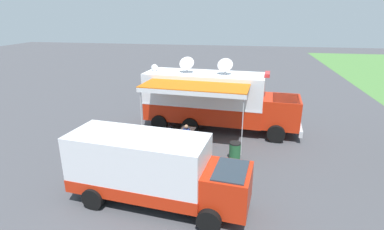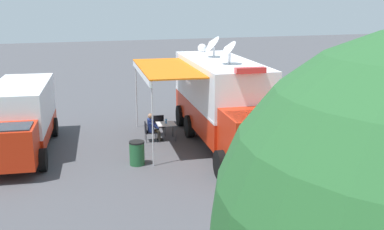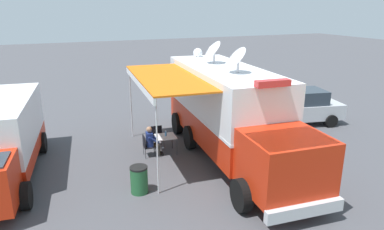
{
  "view_description": "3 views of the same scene",
  "coord_description": "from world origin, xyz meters",
  "views": [
    {
      "loc": [
        17.79,
        2.42,
        6.99
      ],
      "look_at": [
        1.35,
        -0.51,
        1.25
      ],
      "focal_mm": 28.09,
      "sensor_mm": 36.0,
      "label": 1
    },
    {
      "loc": [
        7.06,
        18.19,
        6.06
      ],
      "look_at": [
        1.47,
        0.6,
        1.34
      ],
      "focal_mm": 42.81,
      "sensor_mm": 36.0,
      "label": 2
    },
    {
      "loc": [
        6.46,
        12.19,
        5.82
      ],
      "look_at": [
        0.99,
        -0.9,
        1.39
      ],
      "focal_mm": 32.81,
      "sensor_mm": 36.0,
      "label": 3
    }
  ],
  "objects": [
    {
      "name": "support_truck",
      "position": [
        8.23,
        -0.82,
        1.39
      ],
      "size": [
        2.94,
        6.99,
        2.7
      ],
      "color": "white",
      "rests_on": "ground"
    },
    {
      "name": "seated_responder",
      "position": [
        2.9,
        -0.53,
        0.65
      ],
      "size": [
        0.69,
        0.58,
        1.25
      ],
      "color": "navy",
      "rests_on": "ground"
    },
    {
      "name": "ground_plane",
      "position": [
        0.0,
        0.0,
        0.0
      ],
      "size": [
        100.0,
        100.0,
        0.0
      ],
      "primitive_type": "plane",
      "color": "#47474C"
    },
    {
      "name": "water_bottle",
      "position": [
        2.27,
        -0.62,
        0.83
      ],
      "size": [
        0.07,
        0.07,
        0.22
      ],
      "color": "#4C99D8",
      "rests_on": "folding_table"
    },
    {
      "name": "trash_bin",
      "position": [
        4.12,
        2.14,
        0.46
      ],
      "size": [
        0.57,
        0.57,
        0.91
      ],
      "color": "#235B33",
      "rests_on": "ground"
    },
    {
      "name": "folding_chair_beside_table",
      "position": [
        2.4,
        -1.45,
        0.51
      ],
      "size": [
        0.52,
        0.52,
        0.87
      ],
      "color": "black",
      "rests_on": "ground"
    },
    {
      "name": "car_behind_truck",
      "position": [
        -5.3,
        -1.59,
        0.88
      ],
      "size": [
        4.47,
        2.62,
        1.76
      ],
      "color": "#B2B5BA",
      "rests_on": "ground"
    },
    {
      "name": "command_truck",
      "position": [
        0.1,
        0.74,
        1.95
      ],
      "size": [
        5.32,
        9.66,
        4.53
      ],
      "color": "red",
      "rests_on": "ground"
    },
    {
      "name": "lot_stripe",
      "position": [
        -2.1,
        -0.27,
        0.0
      ],
      "size": [
        0.52,
        4.79,
        0.01
      ],
      "primitive_type": "cube",
      "rotation": [
        0.0,
        0.0,
        -0.08
      ],
      "color": "silver",
      "rests_on": "ground"
    },
    {
      "name": "folding_table",
      "position": [
        2.29,
        -0.6,
        0.67
      ],
      "size": [
        0.86,
        0.86,
        0.73
      ],
      "color": "silver",
      "rests_on": "ground"
    },
    {
      "name": "folding_chair_at_table",
      "position": [
        3.09,
        -0.54,
        0.51
      ],
      "size": [
        0.52,
        0.52,
        0.87
      ],
      "color": "black",
      "rests_on": "ground"
    }
  ]
}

